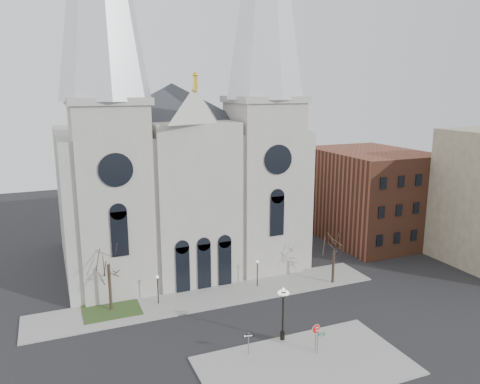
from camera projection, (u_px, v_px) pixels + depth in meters
name	position (u px, v px, depth m)	size (l,w,h in m)	color
ground	(250.00, 345.00, 43.48)	(160.00, 160.00, 0.00)	black
sidewalk_near	(305.00, 366.00, 40.08)	(18.00, 10.00, 0.14)	gray
sidewalk_far	(211.00, 297.00, 53.39)	(40.00, 6.00, 0.14)	gray
grass_patch	(111.00, 310.00, 50.16)	(6.00, 5.00, 0.18)	#2D441D
cathedral	(179.00, 127.00, 60.08)	(33.00, 26.66, 54.00)	#A09D95
bg_building_brick	(369.00, 195.00, 73.03)	(14.00, 18.00, 14.00)	brown
tree_left	(108.00, 261.00, 48.97)	(3.20, 3.20, 7.50)	black
tree_right	(334.00, 249.00, 56.24)	(3.20, 3.20, 6.00)	black
ped_lamp_left	(158.00, 285.00, 51.10)	(0.32, 0.32, 3.26)	black
ped_lamp_right	(257.00, 269.00, 55.59)	(0.32, 0.32, 3.26)	black
stop_sign	(316.00, 332.00, 41.95)	(0.90, 0.28, 2.57)	slate
globe_lamp	(283.00, 307.00, 43.46)	(1.37, 1.37, 5.24)	black
one_way_sign	(248.00, 340.00, 41.38)	(0.90, 0.22, 2.09)	slate
street_name_sign	(319.00, 340.00, 41.60)	(0.65, 0.22, 2.09)	slate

